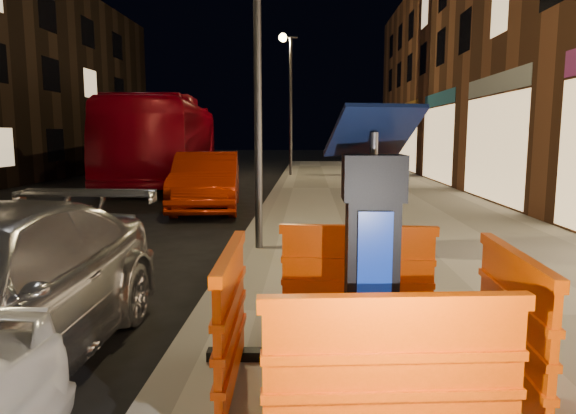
{
  "coord_description": "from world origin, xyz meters",
  "views": [
    {
      "loc": [
        1.04,
        -5.12,
        1.97
      ],
      "look_at": [
        0.8,
        1.0,
        1.1
      ],
      "focal_mm": 32.0,
      "sensor_mm": 36.0,
      "label": 1
    }
  ],
  "objects_px": {
    "barrier_back": "(357,285)",
    "barrier_kerbside": "(231,324)",
    "bus_doubledecker": "(169,183)",
    "barrier_bldgside": "(512,328)",
    "barrier_front": "(393,397)",
    "car_red": "(208,210)",
    "parking_kiosk": "(371,267)"
  },
  "relations": [
    {
      "from": "barrier_back",
      "to": "barrier_kerbside",
      "type": "height_order",
      "value": "same"
    },
    {
      "from": "barrier_back",
      "to": "bus_doubledecker",
      "type": "distance_m",
      "value": 17.43
    },
    {
      "from": "barrier_back",
      "to": "barrier_kerbside",
      "type": "bearing_deg",
      "value": -131.78
    },
    {
      "from": "barrier_kerbside",
      "to": "barrier_bldgside",
      "type": "distance_m",
      "value": 1.9
    },
    {
      "from": "barrier_front",
      "to": "car_red",
      "type": "bearing_deg",
      "value": 101.01
    },
    {
      "from": "car_red",
      "to": "parking_kiosk",
      "type": "bearing_deg",
      "value": -79.8
    },
    {
      "from": "parking_kiosk",
      "to": "barrier_front",
      "type": "height_order",
      "value": "parking_kiosk"
    },
    {
      "from": "barrier_back",
      "to": "bus_doubledecker",
      "type": "xyz_separation_m",
      "value": [
        -6.1,
        16.32,
        -0.68
      ]
    },
    {
      "from": "barrier_back",
      "to": "barrier_bldgside",
      "type": "height_order",
      "value": "same"
    },
    {
      "from": "car_red",
      "to": "barrier_kerbside",
      "type": "bearing_deg",
      "value": -84.93
    },
    {
      "from": "bus_doubledecker",
      "to": "car_red",
      "type": "bearing_deg",
      "value": -73.82
    },
    {
      "from": "car_red",
      "to": "barrier_front",
      "type": "bearing_deg",
      "value": -81.23
    },
    {
      "from": "bus_doubledecker",
      "to": "barrier_front",
      "type": "bearing_deg",
      "value": -77.69
    },
    {
      "from": "barrier_front",
      "to": "barrier_bldgside",
      "type": "distance_m",
      "value": 1.34
    },
    {
      "from": "bus_doubledecker",
      "to": "barrier_back",
      "type": "bearing_deg",
      "value": -75.7
    },
    {
      "from": "parking_kiosk",
      "to": "barrier_front",
      "type": "distance_m",
      "value": 1.04
    },
    {
      "from": "barrier_back",
      "to": "barrier_bldgside",
      "type": "relative_size",
      "value": 1.0
    },
    {
      "from": "barrier_bldgside",
      "to": "car_red",
      "type": "distance_m",
      "value": 10.73
    },
    {
      "from": "barrier_kerbside",
      "to": "car_red",
      "type": "relative_size",
      "value": 0.3
    },
    {
      "from": "car_red",
      "to": "barrier_bldgside",
      "type": "bearing_deg",
      "value": -74.94
    },
    {
      "from": "bus_doubledecker",
      "to": "barrier_bldgside",
      "type": "bearing_deg",
      "value": -73.99
    },
    {
      "from": "barrier_kerbside",
      "to": "bus_doubledecker",
      "type": "bearing_deg",
      "value": 14.81
    },
    {
      "from": "barrier_front",
      "to": "car_red",
      "type": "relative_size",
      "value": 0.3
    },
    {
      "from": "barrier_bldgside",
      "to": "barrier_back",
      "type": "bearing_deg",
      "value": 47.22
    },
    {
      "from": "barrier_bldgside",
      "to": "car_red",
      "type": "bearing_deg",
      "value": 24.29
    },
    {
      "from": "barrier_front",
      "to": "bus_doubledecker",
      "type": "height_order",
      "value": "bus_doubledecker"
    },
    {
      "from": "barrier_front",
      "to": "car_red",
      "type": "height_order",
      "value": "barrier_front"
    },
    {
      "from": "parking_kiosk",
      "to": "barrier_bldgside",
      "type": "distance_m",
      "value": 1.04
    },
    {
      "from": "parking_kiosk",
      "to": "barrier_bldgside",
      "type": "relative_size",
      "value": 1.4
    },
    {
      "from": "barrier_front",
      "to": "barrier_back",
      "type": "height_order",
      "value": "same"
    },
    {
      "from": "barrier_back",
      "to": "car_red",
      "type": "bearing_deg",
      "value": 112.13
    },
    {
      "from": "barrier_back",
      "to": "barrier_kerbside",
      "type": "xyz_separation_m",
      "value": [
        -0.95,
        -0.95,
        0.0
      ]
    }
  ]
}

